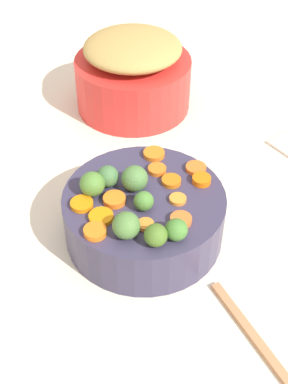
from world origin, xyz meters
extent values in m
cube|color=beige|center=(0.00, 0.00, 0.01)|extent=(2.40, 2.40, 0.02)
cylinder|color=#393450|center=(-0.01, -0.05, 0.06)|extent=(0.27, 0.27, 0.09)
cylinder|color=red|center=(0.39, -0.14, 0.08)|extent=(0.25, 0.25, 0.12)
ellipsoid|color=tan|center=(0.39, -0.14, 0.16)|extent=(0.21, 0.21, 0.05)
cylinder|color=orange|center=(-0.07, 0.04, 0.11)|extent=(0.05, 0.05, 0.01)
cylinder|color=orange|center=(0.05, -0.09, 0.11)|extent=(0.04, 0.04, 0.01)
cylinder|color=orange|center=(0.00, -0.15, 0.11)|extent=(0.04, 0.04, 0.01)
cylinder|color=orange|center=(-0.07, -0.03, 0.11)|extent=(0.04, 0.04, 0.01)
cylinder|color=orange|center=(0.01, -0.10, 0.11)|extent=(0.05, 0.05, 0.01)
cylinder|color=orange|center=(-0.03, -0.10, 0.11)|extent=(0.04, 0.04, 0.01)
cylinder|color=orange|center=(0.03, -0.15, 0.11)|extent=(0.05, 0.05, 0.01)
cylinder|color=orange|center=(-0.04, 0.03, 0.11)|extent=(0.05, 0.05, 0.01)
cylinder|color=orange|center=(-0.01, 0.00, 0.11)|extent=(0.05, 0.05, 0.01)
cylinder|color=orange|center=(-0.08, -0.09, 0.11)|extent=(0.04, 0.04, 0.01)
cylinder|color=orange|center=(0.09, -0.10, 0.11)|extent=(0.05, 0.05, 0.01)
cylinder|color=orange|center=(0.00, 0.05, 0.11)|extent=(0.04, 0.04, 0.01)
sphere|color=#447D31|center=(-0.11, -0.07, 0.13)|extent=(0.03, 0.03, 0.03)
sphere|color=#497026|center=(-0.11, -0.04, 0.13)|extent=(0.04, 0.04, 0.04)
sphere|color=#4A8234|center=(-0.03, -0.04, 0.12)|extent=(0.03, 0.03, 0.03)
sphere|color=#4F7D3B|center=(-0.08, 0.00, 0.13)|extent=(0.04, 0.04, 0.04)
sphere|color=#4D7B3E|center=(0.02, -0.04, 0.13)|extent=(0.04, 0.04, 0.04)
sphere|color=#447240|center=(0.04, 0.00, 0.13)|extent=(0.04, 0.04, 0.04)
sphere|color=#4F8033|center=(0.02, 0.03, 0.13)|extent=(0.04, 0.04, 0.04)
cube|color=tan|center=(-0.26, -0.14, 0.02)|extent=(0.23, 0.06, 0.01)
camera|label=1|loc=(-0.59, 0.12, 0.68)|focal=48.36mm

